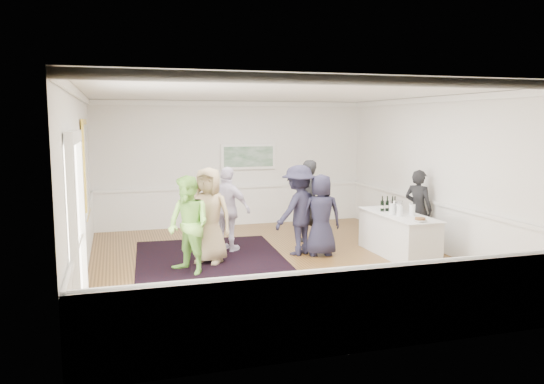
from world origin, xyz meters
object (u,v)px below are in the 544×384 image
object	(u,v)px
serving_table	(398,235)
nut_bowl	(420,220)
guest_navy	(321,215)
guest_green	(189,225)
guest_lilac	(228,209)
bartender	(418,209)
guest_dark_a	(299,210)
guest_dark_b	(307,201)
ice_bucket	(396,207)
guest_tan	(209,216)

from	to	relation	value
serving_table	nut_bowl	distance (m)	0.97
guest_navy	guest_green	bearing A→B (deg)	19.95
guest_lilac	bartender	bearing A→B (deg)	-148.74
guest_dark_a	nut_bowl	distance (m)	2.38
guest_green	guest_navy	bearing A→B (deg)	68.63
bartender	nut_bowl	bearing A→B (deg)	119.28
serving_table	guest_dark_b	size ratio (longest dim) A/B	1.14
guest_navy	ice_bucket	distance (m)	1.56
guest_dark_b	ice_bucket	world-z (taller)	guest_dark_b
guest_green	nut_bowl	world-z (taller)	guest_green
bartender	nut_bowl	xyz separation A→B (m)	(-0.77, -1.30, 0.04)
guest_navy	nut_bowl	size ratio (longest dim) A/B	6.71
guest_tan	guest_dark_a	world-z (taller)	guest_tan
guest_navy	ice_bucket	world-z (taller)	guest_navy
ice_bucket	guest_navy	bearing A→B (deg)	170.11
bartender	nut_bowl	world-z (taller)	bartender
guest_dark_a	guest_lilac	bearing A→B (deg)	-54.11
guest_dark_b	nut_bowl	xyz separation A→B (m)	(1.24, -2.62, -0.03)
serving_table	bartender	distance (m)	0.94
ice_bucket	guest_dark_a	bearing A→B (deg)	166.28
guest_dark_a	nut_bowl	world-z (taller)	guest_dark_a
guest_dark_a	nut_bowl	xyz separation A→B (m)	(1.83, -1.52, -0.03)
serving_table	ice_bucket	bearing A→B (deg)	75.17
bartender	guest_lilac	distance (m)	4.01
guest_tan	guest_lilac	distance (m)	0.95
guest_green	guest_tan	bearing A→B (deg)	110.14
guest_tan	guest_lilac	xyz separation A→B (m)	(0.53, 0.78, -0.03)
guest_tan	nut_bowl	world-z (taller)	guest_tan
bartender	nut_bowl	size ratio (longest dim) A/B	6.84
guest_lilac	guest_dark_b	bearing A→B (deg)	-122.92
guest_tan	ice_bucket	world-z (taller)	guest_tan
guest_green	guest_lilac	xyz separation A→B (m)	(1.00, 1.39, 0.01)
guest_lilac	nut_bowl	xyz separation A→B (m)	(3.15, -2.17, 0.00)
guest_green	guest_lilac	world-z (taller)	guest_lilac
guest_lilac	guest_dark_a	size ratio (longest dim) A/B	0.97
guest_lilac	serving_table	bearing A→B (deg)	-158.54
guest_dark_b	ice_bucket	distance (m)	2.07
serving_table	ice_bucket	size ratio (longest dim) A/B	8.04
bartender	guest_green	world-z (taller)	guest_green
serving_table	guest_dark_b	bearing A→B (deg)	126.12
guest_tan	ice_bucket	distance (m)	3.80
guest_green	nut_bowl	xyz separation A→B (m)	(4.15, -0.79, 0.01)
bartender	guest_dark_b	world-z (taller)	guest_dark_b
serving_table	nut_bowl	world-z (taller)	nut_bowl
ice_bucket	nut_bowl	xyz separation A→B (m)	(-0.10, -1.05, -0.08)
serving_table	guest_dark_b	world-z (taller)	guest_dark_b
guest_green	serving_table	bearing A→B (deg)	58.63
bartender	guest_lilac	xyz separation A→B (m)	(-3.92, 0.87, 0.04)
guest_green	nut_bowl	distance (m)	4.22
guest_dark_b	guest_navy	size ratio (longest dim) A/B	1.11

